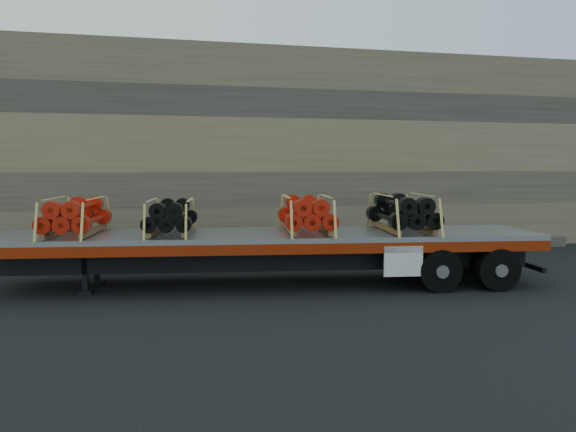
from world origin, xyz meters
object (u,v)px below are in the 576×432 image
bundle_midfront (171,217)px  bundle_rear (402,213)px  bundle_front (76,217)px  bundle_midrear (306,215)px  trailer (268,259)px

bundle_midfront → bundle_rear: size_ratio=0.89×
bundle_front → bundle_midrear: size_ratio=0.98×
bundle_midfront → bundle_front: bearing=-180.0°
bundle_front → bundle_midrear: 5.60m
bundle_front → bundle_rear: (7.99, -1.09, 0.02)m
bundle_front → bundle_midfront: size_ratio=1.06×
bundle_midfront → bundle_midrear: bundle_midrear is taller
trailer → bundle_midfront: bearing=180.0°
bundle_midfront → bundle_rear: (5.74, -0.79, 0.05)m
bundle_midfront → bundle_rear: bundle_rear is taller
trailer → bundle_midrear: bearing=0.0°
bundle_midrear → bundle_rear: bearing=0.0°
bundle_midrear → bundle_rear: (2.45, -0.33, 0.01)m
bundle_midfront → bundle_rear: 5.80m
bundle_front → bundle_rear: bundle_rear is taller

